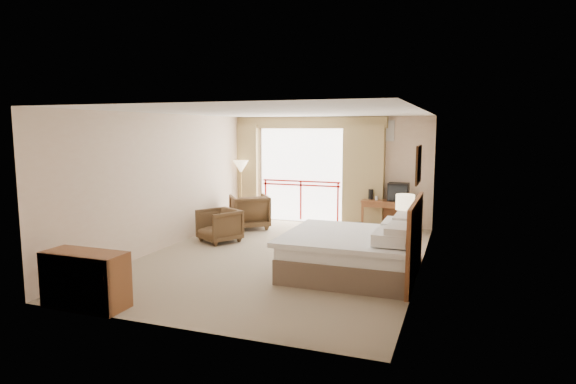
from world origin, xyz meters
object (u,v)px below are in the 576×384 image
at_px(side_table, 226,219).
at_px(nightstand, 404,244).
at_px(table_lamp, 405,203).
at_px(armchair_near, 220,242).
at_px(dresser, 85,280).
at_px(wastebasket, 358,228).
at_px(desk, 385,206).
at_px(tv, 398,192).
at_px(armchair_far, 250,228).
at_px(bed, 355,252).
at_px(floor_lamp, 241,169).

bearing_deg(side_table, nightstand, -11.97).
bearing_deg(table_lamp, side_table, 168.70).
bearing_deg(armchair_near, dresser, -57.94).
xyz_separation_m(nightstand, wastebasket, (-1.23, 1.81, -0.16)).
height_order(table_lamp, desk, table_lamp).
bearing_deg(tv, dresser, -108.49).
bearing_deg(armchair_far, table_lamp, 122.81).
relative_size(nightstand, dresser, 0.51).
relative_size(bed, desk, 1.95).
bearing_deg(desk, side_table, -149.61).
height_order(tv, dresser, tv).
xyz_separation_m(nightstand, floor_lamp, (-4.45, 2.40, 1.07)).
bearing_deg(dresser, armchair_far, 86.80).
xyz_separation_m(wastebasket, armchair_far, (-2.62, -0.21, -0.13)).
height_order(table_lamp, armchair_near, table_lamp).
relative_size(bed, tv, 4.50).
relative_size(desk, armchair_far, 1.21).
relative_size(wastebasket, floor_lamp, 0.17).
bearing_deg(tv, armchair_near, -135.63).
height_order(armchair_far, side_table, side_table).
bearing_deg(wastebasket, floor_lamp, 169.54).
height_order(bed, armchair_near, bed).
distance_m(armchair_far, armchair_near, 1.52).
relative_size(armchair_near, floor_lamp, 0.49).
relative_size(armchair_far, side_table, 1.83).
bearing_deg(floor_lamp, nightstand, -28.37).
bearing_deg(tv, desk, 178.47).
distance_m(armchair_near, floor_lamp, 2.76).
relative_size(desk, tv, 2.30).
height_order(table_lamp, tv, table_lamp).
bearing_deg(tv, floor_lamp, -169.39).
bearing_deg(bed, table_lamp, 62.48).
height_order(table_lamp, dresser, table_lamp).
xyz_separation_m(bed, armchair_far, (-3.19, 2.81, -0.38)).
distance_m(wastebasket, armchair_near, 3.15).
bearing_deg(table_lamp, armchair_near, 179.64).
bearing_deg(armchair_near, floor_lamp, 134.76).
xyz_separation_m(armchair_near, dresser, (0.10, -4.00, 0.38)).
height_order(desk, side_table, desk).
xyz_separation_m(tv, armchair_near, (-3.43, -2.46, -0.92)).
height_order(table_lamp, armchair_far, table_lamp).
xyz_separation_m(bed, table_lamp, (0.66, 1.26, 0.67)).
distance_m(table_lamp, desk, 2.68).
distance_m(nightstand, floor_lamp, 5.17).
height_order(desk, armchair_near, desk).
bearing_deg(wastebasket, armchair_far, -175.40).
relative_size(tv, wastebasket, 1.76).
relative_size(bed, dresser, 1.85).
bearing_deg(side_table, table_lamp, -11.30).
bearing_deg(floor_lamp, wastebasket, -10.46).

